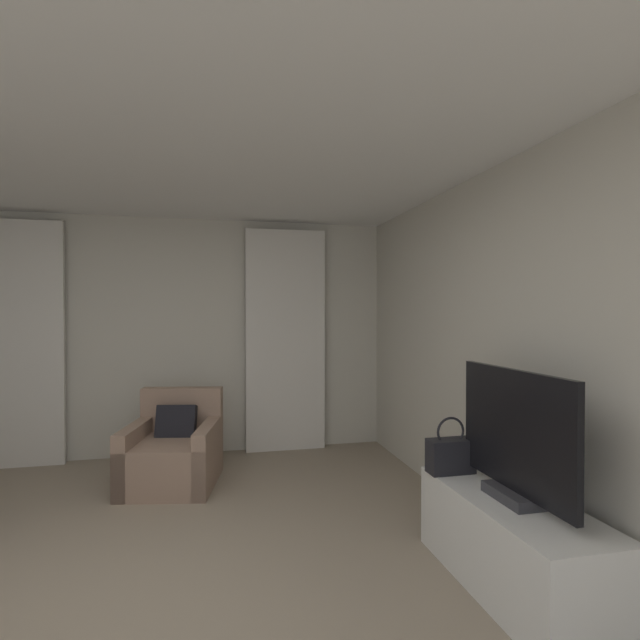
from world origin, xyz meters
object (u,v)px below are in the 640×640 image
object	(u,v)px
handbag_primary	(451,454)
tv_console	(512,544)
armchair	(174,454)
tv_flatscreen	(515,439)

from	to	relation	value
handbag_primary	tv_console	bearing A→B (deg)	-75.97
armchair	handbag_primary	xyz separation A→B (m)	(1.87, -1.69, 0.36)
tv_console	tv_flatscreen	size ratio (longest dim) A/B	1.30
tv_console	handbag_primary	xyz separation A→B (m)	(-0.12, 0.49, 0.38)
armchair	tv_flatscreen	bearing A→B (deg)	-47.82
armchair	tv_console	world-z (taller)	armchair
armchair	tv_console	size ratio (longest dim) A/B	0.78
armchair	tv_flatscreen	world-z (taller)	tv_flatscreen
armchair	tv_flatscreen	size ratio (longest dim) A/B	1.01
tv_flatscreen	handbag_primary	world-z (taller)	tv_flatscreen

